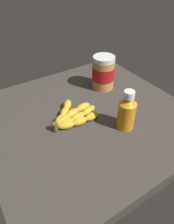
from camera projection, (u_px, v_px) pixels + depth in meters
ground_plane at (87, 119)px, 80.90cm from camera, size 71.10×74.55×4.81cm
banana_bunch at (73, 116)px, 76.33cm from camera, size 15.72×19.26×3.30cm
peanut_butter_jar at (103, 73)px, 90.40cm from camera, size 9.62×9.62×14.52cm
honey_bottle at (127, 112)px, 70.08cm from camera, size 6.03×6.03×14.63cm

